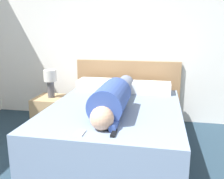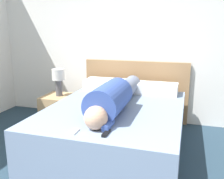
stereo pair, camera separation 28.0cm
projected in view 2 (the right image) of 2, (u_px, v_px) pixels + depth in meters
wall_back at (141, 40)px, 3.93m from camera, size 6.12×0.06×2.60m
bed at (116, 129)px, 3.07m from camera, size 1.57×2.00×0.56m
headboard at (135, 91)px, 4.08m from camera, size 1.69×0.04×0.98m
nightstand at (60, 109)px, 3.98m from camera, size 0.50×0.50×0.45m
table_lamp at (58, 78)px, 3.86m from camera, size 0.19×0.19×0.42m
person_lying at (115, 97)px, 2.87m from camera, size 0.35×1.71×0.35m
pillow_near_headboard at (106, 85)px, 3.83m from camera, size 0.63×0.33×0.17m
pillow_second at (156, 89)px, 3.61m from camera, size 0.60×0.33×0.15m
tv_remote at (106, 133)px, 2.21m from camera, size 0.04×0.15×0.02m
cell_phone at (74, 132)px, 2.26m from camera, size 0.06×0.13×0.01m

